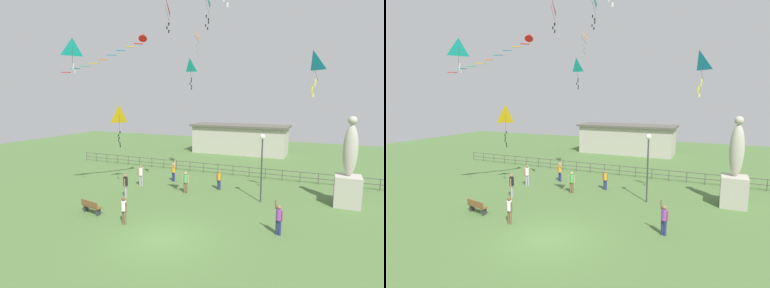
% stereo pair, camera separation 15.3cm
% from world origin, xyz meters
% --- Properties ---
extents(ground_plane, '(80.00, 80.00, 0.00)m').
position_xyz_m(ground_plane, '(0.00, 0.00, 0.00)').
color(ground_plane, '#4C7038').
extents(statue_monument, '(1.62, 1.62, 5.98)m').
position_xyz_m(statue_monument, '(8.79, 9.22, 1.93)').
color(statue_monument, '#B2AD9E').
rests_on(statue_monument, ground_plane).
extents(lamppost, '(0.36, 0.36, 4.73)m').
position_xyz_m(lamppost, '(3.40, 7.67, 3.41)').
color(lamppost, '#38383D').
rests_on(lamppost, ground_plane).
extents(park_bench, '(1.55, 0.68, 0.85)m').
position_xyz_m(park_bench, '(-5.79, 1.24, 0.46)').
color(park_bench, brown).
rests_on(park_bench, ground_plane).
extents(person_0, '(0.49, 0.35, 1.90)m').
position_xyz_m(person_0, '(5.28, 2.87, 0.95)').
color(person_0, navy).
rests_on(person_0, ground_plane).
extents(person_1, '(0.47, 0.29, 1.58)m').
position_xyz_m(person_1, '(-2.93, 0.75, 0.91)').
color(person_1, brown).
rests_on(person_1, ground_plane).
extents(person_2, '(0.48, 0.38, 1.88)m').
position_xyz_m(person_2, '(-4.54, 9.95, 0.95)').
color(person_2, navy).
rests_on(person_2, ground_plane).
extents(person_3, '(0.32, 0.50, 1.72)m').
position_xyz_m(person_3, '(-5.72, 4.73, 0.99)').
color(person_3, '#99999E').
rests_on(person_3, ground_plane).
extents(person_4, '(0.48, 0.30, 1.64)m').
position_xyz_m(person_4, '(-2.19, 7.40, 0.94)').
color(person_4, brown).
rests_on(person_4, ground_plane).
extents(person_5, '(0.46, 0.33, 1.74)m').
position_xyz_m(person_5, '(-6.37, 7.69, 1.00)').
color(person_5, '#99999E').
rests_on(person_5, ground_plane).
extents(person_6, '(0.46, 0.28, 1.53)m').
position_xyz_m(person_6, '(-0.17, 9.25, 0.88)').
color(person_6, navy).
rests_on(person_6, ground_plane).
extents(kite_0, '(0.63, 0.78, 2.34)m').
position_xyz_m(kite_0, '(-2.60, 5.25, 12.93)').
color(kite_0, red).
extents(kite_2, '(1.01, 0.96, 2.70)m').
position_xyz_m(kite_2, '(6.30, 7.14, 9.20)').
color(kite_2, '#198CD1').
extents(kite_4, '(1.06, 1.07, 3.36)m').
position_xyz_m(kite_4, '(-7.46, 6.60, 5.76)').
color(kite_4, yellow).
extents(kite_5, '(0.77, 0.77, 2.02)m').
position_xyz_m(kite_5, '(-3.25, 11.60, 12.26)').
color(kite_5, orange).
extents(kite_6, '(0.86, 0.98, 2.80)m').
position_xyz_m(kite_6, '(-4.52, 13.33, 10.02)').
color(kite_6, '#19B2B2').
extents(kite_7, '(0.97, 1.10, 2.18)m').
position_xyz_m(kite_7, '(-7.92, 2.61, 10.31)').
color(kite_7, '#19B2B2').
extents(streamer_kite, '(5.09, 3.86, 3.02)m').
position_xyz_m(streamer_kite, '(-5.37, 6.04, 11.19)').
color(streamer_kite, red).
extents(waterfront_railing, '(36.02, 0.06, 0.95)m').
position_xyz_m(waterfront_railing, '(-0.35, 14.00, 0.62)').
color(waterfront_railing, '#4C4742').
rests_on(waterfront_railing, ground_plane).
extents(pavilion_building, '(12.45, 4.83, 3.75)m').
position_xyz_m(pavilion_building, '(-3.01, 26.00, 1.90)').
color(pavilion_building, '#B7B2A3').
rests_on(pavilion_building, ground_plane).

